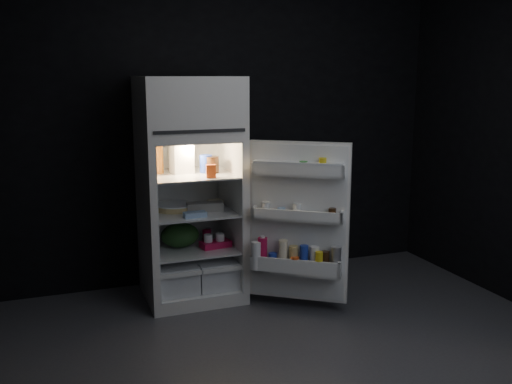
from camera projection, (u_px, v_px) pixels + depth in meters
name	position (u px, v px, depth m)	size (l,w,h in m)	color
floor	(299.00, 359.00, 3.65)	(4.00, 3.40, 0.00)	#48484D
wall_back	(220.00, 127.00, 4.94)	(4.00, 0.00, 2.70)	black
refrigerator	(189.00, 182.00, 4.55)	(0.76, 0.71, 1.78)	white
fridge_door	(298.00, 226.00, 4.29)	(0.70, 0.57, 1.22)	white
milk_jug	(181.00, 158.00, 4.50)	(0.16, 0.16, 0.24)	white
mayo_jar	(206.00, 164.00, 4.54)	(0.10, 0.10, 0.14)	#1E37A6
jam_jar	(212.00, 165.00, 4.53)	(0.11, 0.11, 0.13)	black
amber_bottle	(159.00, 160.00, 4.48)	(0.07, 0.07, 0.22)	#BC651E
small_carton	(211.00, 171.00, 4.31)	(0.07, 0.05, 0.10)	#CA4717
egg_carton	(205.00, 207.00, 4.53)	(0.29, 0.11, 0.07)	gray
pie	(175.00, 207.00, 4.58)	(0.32, 0.32, 0.04)	tan
flat_package	(195.00, 215.00, 4.34)	(0.17, 0.09, 0.04)	#83A2CA
wrapped_pkg	(215.00, 203.00, 4.72)	(0.11, 0.09, 0.05)	beige
produce_bag	(180.00, 235.00, 4.59)	(0.31, 0.26, 0.20)	#193815
yogurt_tray	(215.00, 244.00, 4.60)	(0.24, 0.13, 0.05)	#B80F3D
small_can_red	(207.00, 235.00, 4.78)	(0.07, 0.07, 0.09)	#B80F3D
small_can_silver	(209.00, 233.00, 4.83)	(0.07, 0.07, 0.09)	silver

